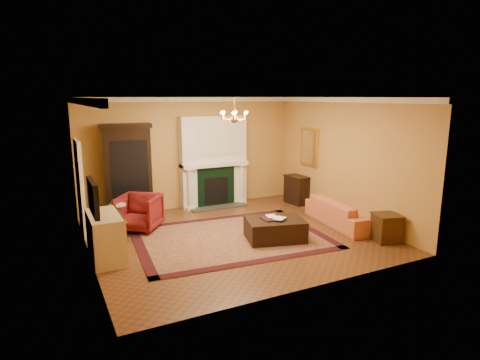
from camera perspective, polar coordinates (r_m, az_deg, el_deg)
floor at (r=8.94m, az=-0.76°, el=-8.00°), size 6.00×5.50×0.02m
ceiling at (r=8.41m, az=-0.81°, el=11.74°), size 6.00×5.50×0.02m
wall_back at (r=11.07m, az=-7.02°, el=3.83°), size 6.00×0.02×3.00m
wall_front at (r=6.24m, az=10.32°, el=-2.49°), size 6.00×0.02×3.00m
wall_left at (r=7.76m, az=-21.24°, el=-0.30°), size 0.02×5.50×3.00m
wall_right at (r=10.21m, az=14.64°, el=2.86°), size 0.02×5.50×3.00m
fireplace at (r=11.16m, az=-3.75°, el=2.37°), size 1.90×0.70×2.50m
crown_molding at (r=9.29m, az=-3.42°, el=11.30°), size 6.00×5.50×0.12m
doorway at (r=9.51m, az=-21.72°, el=-1.02°), size 0.08×1.05×2.10m
tv_panel at (r=7.21m, az=-20.17°, el=-2.32°), size 0.09×0.95×0.58m
gilt_mirror at (r=11.24m, az=9.83°, el=4.64°), size 0.06×0.76×1.05m
chandelier at (r=8.42m, az=-0.80°, el=9.01°), size 0.63×0.55×0.53m
oriental_rug at (r=8.82m, az=-1.35°, el=-8.16°), size 4.26×3.34×0.02m
china_cabinet at (r=10.42m, az=-15.65°, el=0.93°), size 1.19×0.65×2.27m
wingback_armchair at (r=9.48m, az=-14.19°, el=-4.27°), size 1.20×1.18×0.90m
pedestal_table at (r=9.39m, az=-16.95°, el=-4.98°), size 0.38×0.38×0.67m
commode at (r=7.98m, az=-18.59°, el=-7.69°), size 0.56×1.19×0.88m
coral_sofa at (r=9.86m, az=14.33°, el=-3.92°), size 0.83×2.15×0.82m
end_table at (r=9.07m, az=20.09°, el=-6.50°), size 0.61×0.61×0.57m
console_table at (r=11.57m, az=8.06°, el=-1.45°), size 0.46×0.73×0.78m
leather_ottoman at (r=8.66m, az=4.99°, el=-6.97°), size 1.38×1.15×0.45m
ottoman_tray at (r=8.57m, az=4.59°, el=-5.49°), size 0.43×0.34×0.03m
book_a at (r=8.57m, az=3.85°, el=-4.44°), size 0.20×0.08×0.27m
book_b at (r=8.52m, az=5.03°, el=-4.52°), size 0.13×0.19×0.29m
topiary_left at (r=10.86m, az=-6.62°, el=3.59°), size 0.17×0.17×0.46m
topiary_right at (r=11.35m, az=-0.53°, el=3.94°), size 0.16×0.16×0.43m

